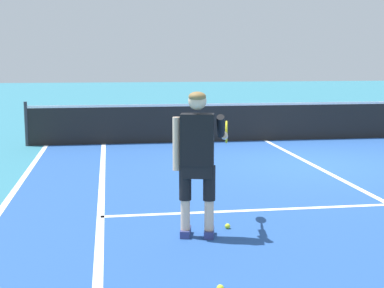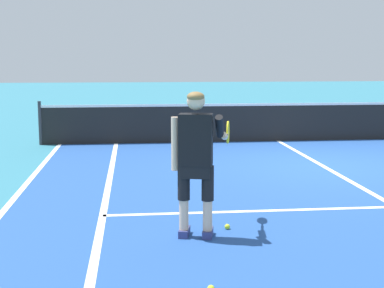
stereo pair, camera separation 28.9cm
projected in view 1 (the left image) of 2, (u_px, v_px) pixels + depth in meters
ground_plane at (312, 164)px, 10.95m from camera, size 80.00×80.00×0.00m
court_inner_surface at (339, 178)px, 9.66m from camera, size 10.98×9.65×0.00m
line_centre_service at (310, 163)px, 11.05m from camera, size 0.10×6.40×0.01m
line_singles_left at (102, 186)px, 9.05m from camera, size 0.10×9.25×0.01m
line_doubles_left at (15, 189)px, 8.84m from camera, size 0.10×9.25×0.01m
tennis_net at (266, 121)px, 14.10m from camera, size 11.96×0.08×1.07m
tennis_player at (198, 154)px, 6.36m from camera, size 0.83×1.06×1.71m
tennis_ball_near_feet at (228, 226)px, 6.80m from camera, size 0.07×0.07×0.07m
tennis_ball_by_baseline at (220, 288)px, 4.96m from camera, size 0.07×0.07×0.07m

